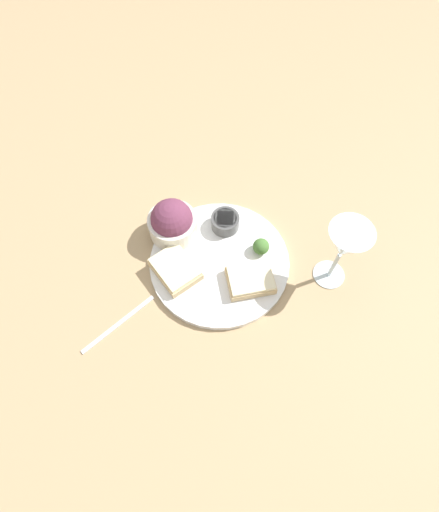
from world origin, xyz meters
name	(u,v)px	position (x,y,z in m)	size (l,w,h in m)	color
ground_plane	(219,264)	(0.00, 0.00, 0.00)	(4.00, 4.00, 0.00)	tan
dinner_plate	(219,262)	(0.00, 0.00, 0.01)	(0.28, 0.28, 0.01)	white
salad_bowl	(172,222)	(0.12, -0.02, 0.05)	(0.10, 0.10, 0.09)	silver
sauce_ramekin	(225,221)	(0.03, -0.08, 0.03)	(0.06, 0.06, 0.03)	#4C4C4C
cheese_toast_near	(250,280)	(-0.08, 0.02, 0.03)	(0.11, 0.11, 0.03)	#D1B27F
cheese_toast_far	(175,269)	(0.07, 0.06, 0.03)	(0.12, 0.11, 0.03)	#D1B27F
wine_glass	(345,246)	(-0.21, -0.08, 0.12)	(0.08, 0.08, 0.17)	silver
garnish	(261,246)	(-0.06, -0.06, 0.03)	(0.03, 0.03, 0.03)	#477533
fork	(118,324)	(0.11, 0.20, 0.00)	(0.07, 0.16, 0.01)	silver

